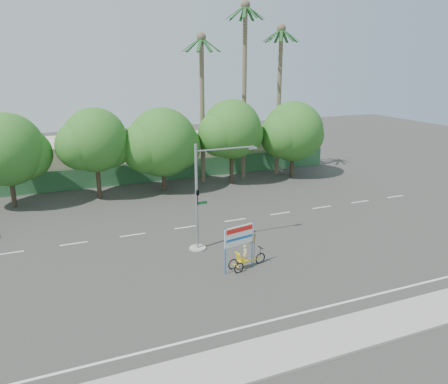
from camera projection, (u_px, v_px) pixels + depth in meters
name	position (u px, v px, depth m)	size (l,w,h in m)	color
ground	(259.00, 268.00, 26.16)	(120.00, 120.00, 0.00)	#33302D
sidewalk_near	(335.00, 337.00, 19.51)	(50.00, 2.40, 0.12)	gray
fence	(165.00, 171.00, 44.90)	(38.00, 0.08, 2.00)	#336B3D
building_left	(58.00, 161.00, 44.93)	(12.00, 8.00, 4.00)	beige
building_right	(220.00, 150.00, 51.57)	(14.00, 8.00, 3.60)	beige
tree_far_left	(6.00, 152.00, 35.58)	(7.14, 6.00, 7.96)	#473828
tree_left	(95.00, 142.00, 38.05)	(6.66, 5.60, 8.07)	#473828
tree_center	(162.00, 144.00, 40.41)	(7.62, 6.40, 7.85)	#473828
tree_right	(231.00, 132.00, 42.75)	(6.90, 5.80, 8.36)	#473828
tree_far_right	(293.00, 133.00, 45.48)	(7.38, 6.20, 7.94)	#473828
palm_tall	(244.00, 76.00, 43.32)	(3.73, 3.79, 17.45)	#70604C
palm_mid	(279.00, 86.00, 45.09)	(3.73, 3.79, 15.45)	#70604C
palm_short	(202.00, 93.00, 42.13)	(3.73, 3.79, 14.45)	#70604C
traffic_signal	(201.00, 206.00, 28.04)	(4.72, 1.10, 7.00)	gray
trike_billboard	(243.00, 250.00, 25.71)	(2.94, 0.99, 2.93)	black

